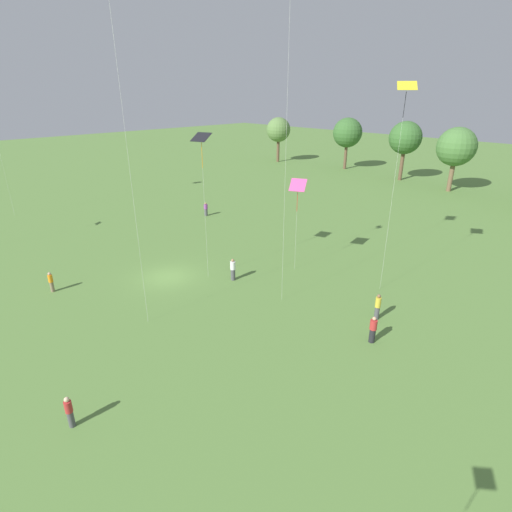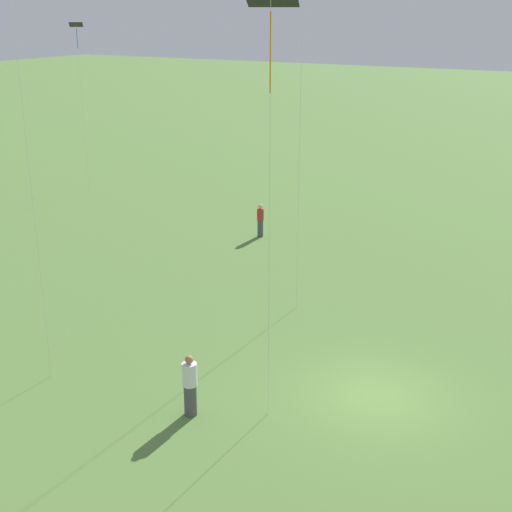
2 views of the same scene
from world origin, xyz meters
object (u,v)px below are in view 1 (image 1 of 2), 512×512
(person_3, at_px, (206,209))
(kite_6, at_px, (406,93))
(person_5, at_px, (378,307))
(person_1, at_px, (373,330))
(person_4, at_px, (233,270))
(kite_1, at_px, (201,141))
(person_0, at_px, (69,412))
(person_2, at_px, (51,282))
(kite_3, at_px, (298,187))

(person_3, height_order, kite_6, kite_6)
(person_5, bearing_deg, kite_6, 52.46)
(person_1, xyz_separation_m, person_4, (-12.61, -0.33, 0.05))
(person_1, bearing_deg, kite_1, 109.26)
(person_4, height_order, kite_6, kite_6)
(person_0, xyz_separation_m, person_5, (5.02, 18.57, 0.09))
(person_0, xyz_separation_m, person_1, (6.21, 15.95, 0.03))
(person_4, height_order, person_5, person_5)
(kite_1, bearing_deg, person_1, 30.71)
(person_5, relative_size, kite_6, 0.13)
(person_2, bearing_deg, kite_3, 146.24)
(person_1, distance_m, person_3, 30.08)
(person_1, relative_size, person_5, 0.95)
(kite_3, bearing_deg, person_3, -175.07)
(person_1, relative_size, person_4, 0.96)
(person_2, relative_size, kite_3, 0.21)
(person_0, distance_m, person_3, 33.75)
(person_0, relative_size, person_4, 0.90)
(person_1, bearing_deg, person_5, 38.03)
(person_2, bearing_deg, person_5, 124.13)
(person_3, xyz_separation_m, person_4, (16.00, -9.63, 0.11))
(person_3, bearing_deg, person_0, 35.56)
(person_1, relative_size, kite_1, 0.15)
(person_0, distance_m, person_1, 17.11)
(kite_3, bearing_deg, person_2, -103.46)
(person_2, relative_size, kite_1, 0.14)
(person_4, distance_m, person_5, 11.79)
(person_5, bearing_deg, kite_3, 101.86)
(person_5, xyz_separation_m, kite_6, (-2.12, 4.26, 13.34))
(person_0, distance_m, kite_1, 19.56)
(kite_3, bearing_deg, kite_6, 33.19)
(person_0, relative_size, kite_3, 0.22)
(person_4, xyz_separation_m, kite_1, (-1.91, -1.10, 10.07))
(person_1, height_order, kite_3, kite_3)
(person_5, bearing_deg, person_4, 130.54)
(kite_1, distance_m, kite_3, 8.45)
(person_4, distance_m, kite_1, 10.31)
(person_3, distance_m, kite_3, 19.70)
(person_2, distance_m, kite_6, 28.89)
(person_4, xyz_separation_m, person_5, (11.42, 2.95, 0.02))
(person_3, bearing_deg, person_2, 14.26)
(person_2, bearing_deg, kite_6, 134.70)
(person_0, relative_size, person_2, 1.03)
(person_2, bearing_deg, person_3, -161.66)
(person_1, bearing_deg, person_0, 172.34)
(person_2, bearing_deg, person_1, 117.36)
(person_1, xyz_separation_m, person_3, (-28.61, 9.29, -0.07))
(person_5, distance_m, kite_6, 14.17)
(person_2, height_order, person_3, person_3)
(person_2, height_order, kite_1, kite_1)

